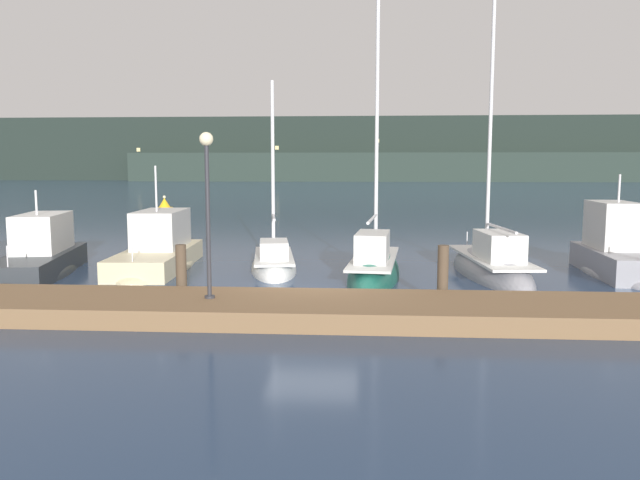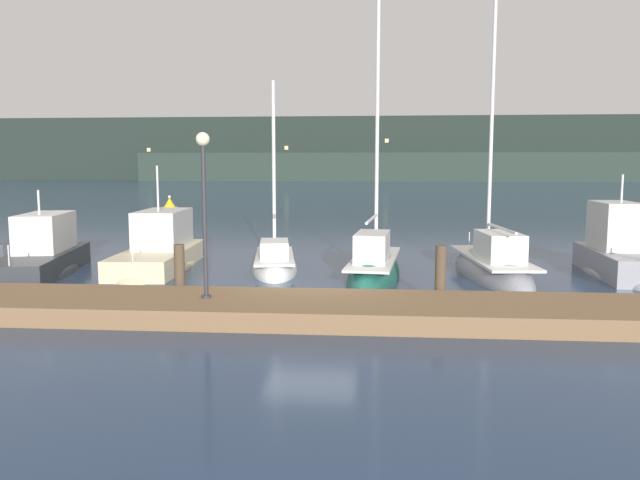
% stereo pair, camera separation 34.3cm
% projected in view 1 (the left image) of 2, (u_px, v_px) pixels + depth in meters
% --- Properties ---
extents(ground_plane, '(400.00, 400.00, 0.00)m').
position_uv_depth(ground_plane, '(313.00, 297.00, 17.01)').
color(ground_plane, navy).
extents(dock, '(41.41, 2.80, 0.45)m').
position_uv_depth(dock, '(304.00, 309.00, 14.59)').
color(dock, brown).
rests_on(dock, ground).
extents(mooring_pile_2, '(0.28, 0.28, 1.50)m').
position_uv_depth(mooring_pile_2, '(181.00, 273.00, 16.39)').
color(mooring_pile_2, '#4C3D2D').
rests_on(mooring_pile_2, ground).
extents(mooring_pile_3, '(0.28, 0.28, 1.55)m').
position_uv_depth(mooring_pile_3, '(443.00, 275.00, 15.93)').
color(mooring_pile_3, '#4C3D2D').
rests_on(mooring_pile_3, ground).
extents(motorboat_berth_3, '(3.13, 6.59, 3.44)m').
position_uv_depth(motorboat_berth_3, '(39.00, 265.00, 20.35)').
color(motorboat_berth_3, '#2D3338').
rests_on(motorboat_berth_3, ground).
extents(motorboat_berth_4, '(2.57, 6.63, 4.04)m').
position_uv_depth(motorboat_berth_4, '(158.00, 258.00, 21.69)').
color(motorboat_berth_4, beige).
rests_on(motorboat_berth_4, ground).
extents(sailboat_berth_5, '(2.29, 5.27, 7.12)m').
position_uv_depth(sailboat_berth_5, '(274.00, 267.00, 21.30)').
color(sailboat_berth_5, white).
rests_on(sailboat_berth_5, ground).
extents(sailboat_berth_6, '(2.18, 6.38, 9.59)m').
position_uv_depth(sailboat_berth_6, '(374.00, 273.00, 19.93)').
color(sailboat_berth_6, '#195647').
rests_on(sailboat_berth_6, ground).
extents(sailboat_berth_7, '(2.43, 6.75, 10.09)m').
position_uv_depth(sailboat_berth_7, '(491.00, 271.00, 20.30)').
color(sailboat_berth_7, gray).
rests_on(sailboat_berth_7, ground).
extents(motorboat_berth_8, '(1.95, 5.23, 3.77)m').
position_uv_depth(motorboat_berth_8, '(615.00, 260.00, 20.42)').
color(motorboat_berth_8, gray).
rests_on(motorboat_berth_8, ground).
extents(channel_buoy, '(1.33, 1.33, 1.93)m').
position_uv_depth(channel_buoy, '(165.00, 218.00, 33.56)').
color(channel_buoy, gold).
rests_on(channel_buoy, ground).
extents(dock_lamppost, '(0.32, 0.32, 3.88)m').
position_uv_depth(dock_lamppost, '(207.00, 188.00, 14.43)').
color(dock_lamppost, '#2D2D33').
rests_on(dock_lamppost, dock).
extents(hillside_backdrop, '(240.00, 23.00, 13.96)m').
position_uv_depth(hillside_backdrop, '(371.00, 152.00, 141.37)').
color(hillside_backdrop, '#1E2823').
rests_on(hillside_backdrop, ground).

